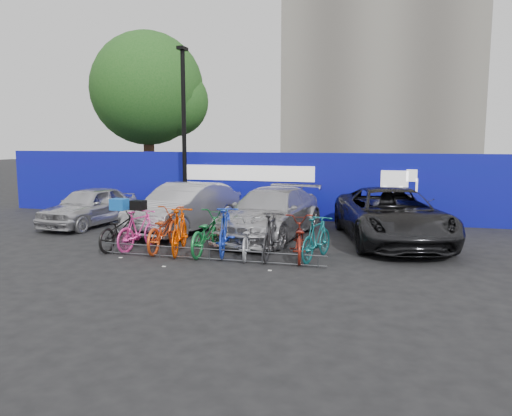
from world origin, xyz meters
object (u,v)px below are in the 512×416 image
at_px(bike_0, 120,229).
at_px(car_3, 392,216).
at_px(car_1, 185,208).
at_px(bike_6, 246,239).
at_px(bike_7, 271,236).
at_px(bike_2, 163,230).
at_px(bike_9, 317,238).
at_px(bike_rack, 210,254).
at_px(bike_1, 139,230).
at_px(bike_4, 207,233).
at_px(bike_3, 179,231).
at_px(car_0, 90,206).
at_px(car_2, 270,213).
at_px(bike_5, 226,231).
at_px(bike_8, 299,238).
at_px(tree, 152,91).
at_px(lamppost, 184,128).

bearing_deg(bike_0, car_3, -157.08).
bearing_deg(car_1, car_3, 10.37).
bearing_deg(bike_6, bike_7, 173.41).
bearing_deg(bike_2, bike_9, 176.05).
relative_size(bike_rack, bike_6, 3.21).
xyz_separation_m(bike_1, bike_4, (1.88, 0.02, 0.01)).
bearing_deg(bike_7, bike_2, -4.75).
bearing_deg(bike_3, car_0, -46.54).
xyz_separation_m(car_2, bike_4, (-1.03, -2.51, -0.19)).
height_order(car_1, bike_6, car_1).
bearing_deg(car_0, bike_6, -19.05).
distance_m(bike_0, bike_5, 2.92).
bearing_deg(bike_rack, bike_5, 77.92).
bearing_deg(car_2, bike_8, -54.12).
bearing_deg(bike_4, car_1, -56.49).
height_order(car_0, bike_9, car_0).
xyz_separation_m(bike_rack, car_1, (-2.07, 3.37, 0.59)).
distance_m(car_3, bike_1, 6.91).
bearing_deg(car_0, tree, 105.31).
distance_m(lamppost, car_0, 4.32).
xyz_separation_m(bike_0, bike_5, (2.92, 0.06, 0.08)).
relative_size(car_1, bike_9, 2.62).
xyz_separation_m(tree, bike_3, (5.77, -10.11, -4.49)).
relative_size(lamppost, bike_4, 3.01).
xyz_separation_m(bike_0, bike_9, (5.20, 0.08, 0.01)).
bearing_deg(bike_6, car_1, -55.89).
distance_m(car_3, bike_7, 3.91).
distance_m(bike_3, bike_9, 3.45).
bearing_deg(bike_rack, car_1, 121.54).
height_order(car_1, bike_0, car_1).
bearing_deg(bike_9, lamppost, -29.44).
xyz_separation_m(car_0, car_2, (6.29, -0.33, 0.06)).
xyz_separation_m(bike_0, bike_4, (2.43, 0.03, 0.02)).
xyz_separation_m(bike_5, bike_6, (0.58, -0.13, -0.13)).
relative_size(bike_4, bike_6, 1.16).
xyz_separation_m(car_2, bike_1, (-2.91, -2.53, -0.19)).
bearing_deg(bike_rack, tree, 122.45).
relative_size(bike_7, bike_9, 1.06).
relative_size(bike_rack, bike_3, 2.92).
bearing_deg(bike_7, bike_4, -4.45).
bearing_deg(tree, car_0, -80.50).
bearing_deg(car_2, bike_7, -67.99).
height_order(bike_5, bike_7, bike_5).
bearing_deg(bike_1, bike_5, -168.40).
bearing_deg(bike_1, bike_8, -168.92).
xyz_separation_m(bike_8, bike_9, (0.43, 0.01, 0.02)).
height_order(tree, bike_1, tree).
bearing_deg(bike_0, bike_2, -174.92).
xyz_separation_m(car_0, bike_1, (3.38, -2.86, -0.13)).
height_order(car_0, bike_2, car_0).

